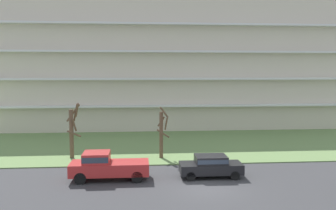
{
  "coord_description": "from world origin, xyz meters",
  "views": [
    {
      "loc": [
        -4.46,
        -22.54,
        7.56
      ],
      "look_at": [
        -2.09,
        6.0,
        4.86
      ],
      "focal_mm": 39.07,
      "sensor_mm": 36.0,
      "label": 1
    }
  ],
  "objects_px": {
    "tree_far_left": "(72,130)",
    "pickup_red_near_left": "(106,165)",
    "tree_left": "(162,133)",
    "sedan_black_center_left": "(211,165)"
  },
  "relations": [
    {
      "from": "pickup_red_near_left",
      "to": "sedan_black_center_left",
      "type": "xyz_separation_m",
      "value": [
        7.35,
        -0.0,
        -0.14
      ]
    },
    {
      "from": "tree_left",
      "to": "pickup_red_near_left",
      "type": "bearing_deg",
      "value": -126.22
    },
    {
      "from": "tree_far_left",
      "to": "tree_left",
      "type": "distance_m",
      "value": 7.65
    },
    {
      "from": "tree_far_left",
      "to": "sedan_black_center_left",
      "type": "relative_size",
      "value": 1.1
    },
    {
      "from": "tree_far_left",
      "to": "tree_left",
      "type": "height_order",
      "value": "tree_far_left"
    },
    {
      "from": "tree_left",
      "to": "sedan_black_center_left",
      "type": "relative_size",
      "value": 1.03
    },
    {
      "from": "pickup_red_near_left",
      "to": "sedan_black_center_left",
      "type": "relative_size",
      "value": 1.23
    },
    {
      "from": "sedan_black_center_left",
      "to": "tree_far_left",
      "type": "bearing_deg",
      "value": -30.32
    },
    {
      "from": "tree_far_left",
      "to": "pickup_red_near_left",
      "type": "distance_m",
      "value": 7.38
    },
    {
      "from": "pickup_red_near_left",
      "to": "sedan_black_center_left",
      "type": "distance_m",
      "value": 7.35
    }
  ]
}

